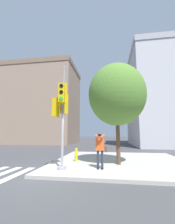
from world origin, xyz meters
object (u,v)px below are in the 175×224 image
object	(u,v)px
person_photographer	(100,147)
street_tree	(117,95)
fire_hydrant	(76,155)
traffic_signal_pole	(61,109)

from	to	relation	value
person_photographer	street_tree	distance (m)	3.21
person_photographer	street_tree	world-z (taller)	street_tree
person_photographer	fire_hydrant	bearing A→B (deg)	132.31
traffic_signal_pole	fire_hydrant	size ratio (longest dim) A/B	6.57
street_tree	traffic_signal_pole	bearing A→B (deg)	-151.13
fire_hydrant	person_photographer	bearing A→B (deg)	-47.69
traffic_signal_pole	street_tree	distance (m)	3.33
person_photographer	fire_hydrant	size ratio (longest dim) A/B	2.21
person_photographer	fire_hydrant	distance (m)	2.44
traffic_signal_pole	fire_hydrant	bearing A→B (deg)	82.16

